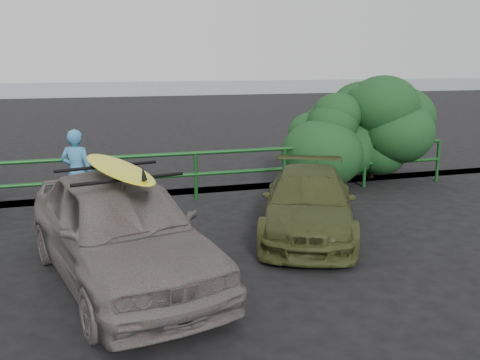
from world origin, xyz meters
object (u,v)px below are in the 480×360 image
object	(u,v)px
olive_vehicle	(308,203)
surfboard	(117,168)
guardrail	(148,179)
man	(77,173)
sedan	(120,229)

from	to	relation	value
olive_vehicle	surfboard	size ratio (longest dim) A/B	1.54
olive_vehicle	guardrail	bearing A→B (deg)	154.84
olive_vehicle	man	bearing A→B (deg)	172.61
olive_vehicle	man	world-z (taller)	man
olive_vehicle	man	size ratio (longest dim) A/B	2.24
guardrail	sedan	distance (m)	4.00
guardrail	man	bearing A→B (deg)	-162.61
man	surfboard	bearing A→B (deg)	122.34
sedan	olive_vehicle	xyz separation A→B (m)	(3.21, 1.14, -0.19)
guardrail	olive_vehicle	distance (m)	3.60
guardrail	surfboard	xyz separation A→B (m)	(-0.89, -3.89, 1.02)
sedan	olive_vehicle	distance (m)	3.41
olive_vehicle	surfboard	bearing A→B (deg)	-135.71
guardrail	man	world-z (taller)	man
sedan	surfboard	distance (m)	0.81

